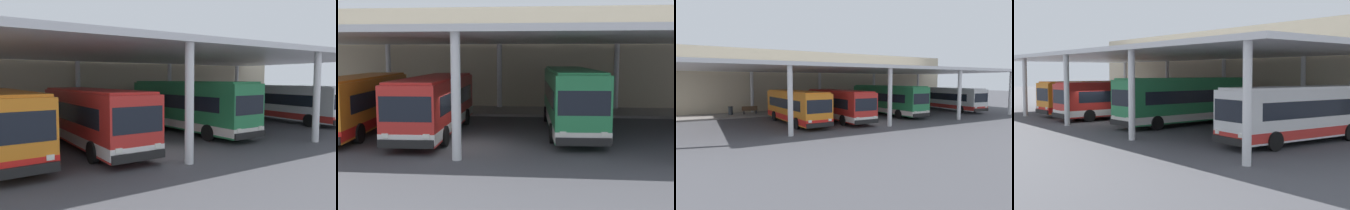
# 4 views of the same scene
# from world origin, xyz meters

# --- Properties ---
(ground_plane) EXTENTS (200.00, 200.00, 0.00)m
(ground_plane) POSITION_xyz_m (0.00, 0.00, 0.00)
(ground_plane) COLOR #47474C
(platform_kerb) EXTENTS (42.00, 4.50, 0.18)m
(platform_kerb) POSITION_xyz_m (0.00, 11.75, 0.09)
(platform_kerb) COLOR gray
(platform_kerb) RESTS_ON ground
(station_building_facade) EXTENTS (48.00, 1.60, 8.27)m
(station_building_facade) POSITION_xyz_m (0.00, 15.00, 4.13)
(station_building_facade) COLOR #C1B293
(station_building_facade) RESTS_ON ground
(canopy_shelter) EXTENTS (40.00, 17.00, 5.55)m
(canopy_shelter) POSITION_xyz_m (0.00, 5.50, 5.29)
(canopy_shelter) COLOR silver
(canopy_shelter) RESTS_ON ground
(bus_nearest_bay) EXTENTS (3.16, 10.66, 3.17)m
(bus_nearest_bay) POSITION_xyz_m (-6.92, 3.29, 1.66)
(bus_nearest_bay) COLOR orange
(bus_nearest_bay) RESTS_ON ground
(bus_second_bay) EXTENTS (2.89, 10.59, 3.17)m
(bus_second_bay) POSITION_xyz_m (-2.42, 3.05, 1.66)
(bus_second_bay) COLOR red
(bus_second_bay) RESTS_ON ground
(bus_middle_bay) EXTENTS (3.03, 11.42, 3.57)m
(bus_middle_bay) POSITION_xyz_m (5.12, 4.61, 1.84)
(bus_middle_bay) COLOR #28844C
(bus_middle_bay) RESTS_ON ground
(bus_far_bay) EXTENTS (3.22, 10.67, 3.17)m
(bus_far_bay) POSITION_xyz_m (15.88, 4.50, 1.66)
(bus_far_bay) COLOR white
(bus_far_bay) RESTS_ON ground
(bench_waiting) EXTENTS (1.80, 0.45, 0.92)m
(bench_waiting) POSITION_xyz_m (-9.84, 11.82, 0.66)
(bench_waiting) COLOR brown
(bench_waiting) RESTS_ON platform_kerb
(trash_bin) EXTENTS (0.52, 0.52, 0.98)m
(trash_bin) POSITION_xyz_m (-11.99, 11.94, 0.68)
(trash_bin) COLOR #33383D
(trash_bin) RESTS_ON platform_kerb
(banner_sign) EXTENTS (0.70, 0.12, 3.20)m
(banner_sign) POSITION_xyz_m (14.95, 10.94, 1.98)
(banner_sign) COLOR #B2B2B7
(banner_sign) RESTS_ON platform_kerb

